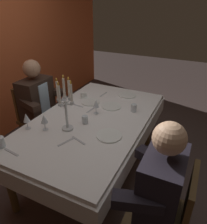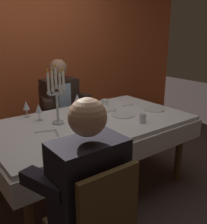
{
  "view_description": "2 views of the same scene",
  "coord_description": "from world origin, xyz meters",
  "px_view_note": "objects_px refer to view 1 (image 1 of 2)",
  "views": [
    {
      "loc": [
        -1.76,
        -0.99,
        1.88
      ],
      "look_at": [
        0.11,
        -0.08,
        0.78
      ],
      "focal_mm": 34.72,
      "sensor_mm": 36.0,
      "label": 1
    },
    {
      "loc": [
        -1.33,
        -1.96,
        1.57
      ],
      "look_at": [
        0.1,
        -0.07,
        0.82
      ],
      "focal_mm": 41.86,
      "sensor_mm": 36.0,
      "label": 2
    }
  ],
  "objects_px": {
    "dinner_plate_0": "(91,102)",
    "water_tumbler_0": "(85,120)",
    "wine_glass_2": "(26,118)",
    "wine_glass_3": "(44,119)",
    "dinner_plate_1": "(127,95)",
    "water_tumbler_2": "(134,108)",
    "seated_diner_1": "(36,99)",
    "wine_glass_1": "(96,104)",
    "dining_table": "(92,128)",
    "wine_glass_0": "(64,97)",
    "dinner_plate_2": "(109,135)",
    "water_tumbler_1": "(1,142)",
    "coffee_cup_0": "(84,95)",
    "dinner_plate_3": "(111,106)",
    "candelabra": "(66,105)",
    "seated_diner_0": "(162,187)"
  },
  "relations": [
    {
      "from": "dinner_plate_0",
      "to": "water_tumbler_0",
      "type": "xyz_separation_m",
      "value": [
        -0.46,
        -0.18,
        0.03
      ]
    },
    {
      "from": "wine_glass_2",
      "to": "wine_glass_3",
      "type": "bearing_deg",
      "value": -71.77
    },
    {
      "from": "dinner_plate_1",
      "to": "wine_glass_2",
      "type": "height_order",
      "value": "wine_glass_2"
    },
    {
      "from": "water_tumbler_2",
      "to": "seated_diner_1",
      "type": "distance_m",
      "value": 1.25
    },
    {
      "from": "wine_glass_2",
      "to": "wine_glass_1",
      "type": "bearing_deg",
      "value": -38.76
    },
    {
      "from": "dining_table",
      "to": "wine_glass_0",
      "type": "distance_m",
      "value": 0.51
    },
    {
      "from": "wine_glass_0",
      "to": "seated_diner_1",
      "type": "relative_size",
      "value": 0.13
    },
    {
      "from": "wine_glass_3",
      "to": "water_tumbler_2",
      "type": "distance_m",
      "value": 0.99
    },
    {
      "from": "wine_glass_0",
      "to": "wine_glass_1",
      "type": "distance_m",
      "value": 0.42
    },
    {
      "from": "dinner_plate_2",
      "to": "water_tumbler_1",
      "type": "height_order",
      "value": "water_tumbler_1"
    },
    {
      "from": "wine_glass_2",
      "to": "wine_glass_3",
      "type": "height_order",
      "value": "same"
    },
    {
      "from": "dinner_plate_0",
      "to": "dinner_plate_2",
      "type": "relative_size",
      "value": 0.94
    },
    {
      "from": "dinner_plate_1",
      "to": "water_tumbler_0",
      "type": "relative_size",
      "value": 2.78
    },
    {
      "from": "dining_table",
      "to": "dinner_plate_0",
      "type": "bearing_deg",
      "value": 31.02
    },
    {
      "from": "wine_glass_1",
      "to": "seated_diner_1",
      "type": "bearing_deg",
      "value": 89.13
    },
    {
      "from": "dinner_plate_0",
      "to": "wine_glass_3",
      "type": "relative_size",
      "value": 1.37
    },
    {
      "from": "wine_glass_1",
      "to": "dinner_plate_1",
      "type": "bearing_deg",
      "value": -12.42
    },
    {
      "from": "dining_table",
      "to": "coffee_cup_0",
      "type": "relative_size",
      "value": 14.7
    },
    {
      "from": "dinner_plate_3",
      "to": "wine_glass_2",
      "type": "distance_m",
      "value": 0.97
    },
    {
      "from": "dinner_plate_0",
      "to": "dinner_plate_2",
      "type": "height_order",
      "value": "same"
    },
    {
      "from": "dining_table",
      "to": "wine_glass_3",
      "type": "relative_size",
      "value": 11.83
    },
    {
      "from": "dinner_plate_1",
      "to": "water_tumbler_0",
      "type": "height_order",
      "value": "water_tumbler_0"
    },
    {
      "from": "dining_table",
      "to": "dinner_plate_0",
      "type": "height_order",
      "value": "dinner_plate_0"
    },
    {
      "from": "wine_glass_3",
      "to": "water_tumbler_0",
      "type": "distance_m",
      "value": 0.4
    },
    {
      "from": "wine_glass_0",
      "to": "water_tumbler_1",
      "type": "height_order",
      "value": "wine_glass_0"
    },
    {
      "from": "candelabra",
      "to": "water_tumbler_0",
      "type": "bearing_deg",
      "value": -29.01
    },
    {
      "from": "water_tumbler_0",
      "to": "water_tumbler_2",
      "type": "height_order",
      "value": "water_tumbler_2"
    },
    {
      "from": "dinner_plate_0",
      "to": "seated_diner_1",
      "type": "relative_size",
      "value": 0.18
    },
    {
      "from": "wine_glass_3",
      "to": "dinner_plate_0",
      "type": "bearing_deg",
      "value": -7.8
    },
    {
      "from": "wine_glass_2",
      "to": "seated_diner_1",
      "type": "xyz_separation_m",
      "value": [
        0.58,
        0.42,
        -0.12
      ]
    },
    {
      "from": "water_tumbler_0",
      "to": "water_tumbler_2",
      "type": "distance_m",
      "value": 0.59
    },
    {
      "from": "wine_glass_1",
      "to": "seated_diner_0",
      "type": "height_order",
      "value": "seated_diner_0"
    },
    {
      "from": "candelabra",
      "to": "seated_diner_1",
      "type": "distance_m",
      "value": 0.92
    },
    {
      "from": "water_tumbler_1",
      "to": "seated_diner_1",
      "type": "distance_m",
      "value": 1.01
    },
    {
      "from": "seated_diner_0",
      "to": "water_tumbler_2",
      "type": "bearing_deg",
      "value": 29.13
    },
    {
      "from": "candelabra",
      "to": "dinner_plate_1",
      "type": "xyz_separation_m",
      "value": [
        1.03,
        -0.24,
        -0.25
      ]
    },
    {
      "from": "dinner_plate_0",
      "to": "wine_glass_1",
      "type": "distance_m",
      "value": 0.31
    },
    {
      "from": "wine_glass_0",
      "to": "water_tumbler_1",
      "type": "xyz_separation_m",
      "value": [
        -0.9,
        0.03,
        -0.07
      ]
    },
    {
      "from": "candelabra",
      "to": "seated_diner_0",
      "type": "xyz_separation_m",
      "value": [
        -0.32,
        -1.0,
        -0.26
      ]
    },
    {
      "from": "wine_glass_0",
      "to": "dinner_plate_0",
      "type": "bearing_deg",
      "value": -46.73
    },
    {
      "from": "candelabra",
      "to": "water_tumbler_1",
      "type": "xyz_separation_m",
      "value": [
        -0.49,
        0.35,
        -0.21
      ]
    },
    {
      "from": "dining_table",
      "to": "dinner_plate_3",
      "type": "distance_m",
      "value": 0.37
    },
    {
      "from": "dinner_plate_1",
      "to": "wine_glass_0",
      "type": "distance_m",
      "value": 0.84
    },
    {
      "from": "dinner_plate_2",
      "to": "wine_glass_1",
      "type": "bearing_deg",
      "value": 42.69
    },
    {
      "from": "wine_glass_0",
      "to": "dinner_plate_3",
      "type": "bearing_deg",
      "value": -65.85
    },
    {
      "from": "dining_table",
      "to": "seated_diner_1",
      "type": "relative_size",
      "value": 1.56
    },
    {
      "from": "wine_glass_0",
      "to": "seated_diner_0",
      "type": "relative_size",
      "value": 0.13
    },
    {
      "from": "dinner_plate_3",
      "to": "water_tumbler_0",
      "type": "xyz_separation_m",
      "value": [
        -0.46,
        0.09,
        0.03
      ]
    },
    {
      "from": "wine_glass_3",
      "to": "coffee_cup_0",
      "type": "height_order",
      "value": "wine_glass_3"
    },
    {
      "from": "dinner_plate_0",
      "to": "water_tumbler_2",
      "type": "xyz_separation_m",
      "value": [
        0.01,
        -0.55,
        0.04
      ]
    }
  ]
}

